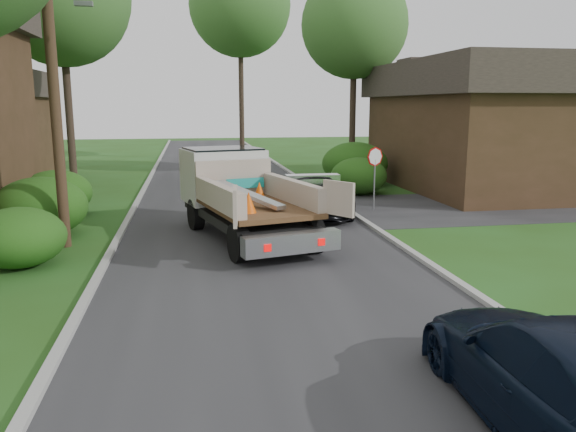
% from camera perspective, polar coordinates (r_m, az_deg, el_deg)
% --- Properties ---
extents(ground, '(120.00, 120.00, 0.00)m').
position_cam_1_polar(ground, '(12.59, -0.95, -7.57)').
color(ground, '#264B15').
rests_on(ground, ground).
extents(road, '(8.00, 90.00, 0.02)m').
position_cam_1_polar(road, '(22.23, -4.98, 0.66)').
color(road, '#28282B').
rests_on(road, ground).
extents(side_street, '(16.00, 7.00, 0.02)m').
position_cam_1_polar(side_street, '(25.30, 23.45, 1.05)').
color(side_street, '#28282B').
rests_on(side_street, ground).
extents(curb_left, '(0.20, 90.00, 0.12)m').
position_cam_1_polar(curb_left, '(22.26, -15.55, 0.44)').
color(curb_left, '#9E9E99').
rests_on(curb_left, ground).
extents(curb_right, '(0.20, 90.00, 0.12)m').
position_cam_1_polar(curb_right, '(22.93, 5.28, 1.11)').
color(curb_right, '#9E9E99').
rests_on(curb_right, ground).
extents(stop_sign, '(0.71, 0.32, 2.48)m').
position_cam_1_polar(stop_sign, '(22.06, 8.81, 5.14)').
color(stop_sign, slate).
rests_on(stop_sign, ground).
extents(utility_pole, '(2.42, 1.25, 10.00)m').
position_cam_1_polar(utility_pole, '(17.19, -22.81, 14.09)').
color(utility_pole, '#382619').
rests_on(utility_pole, ground).
extents(house_right, '(9.72, 12.96, 6.20)m').
position_cam_1_polar(house_right, '(29.76, 20.26, 8.79)').
color(house_right, '#3A2917').
rests_on(house_right, ground).
extents(hedge_left_a, '(2.34, 2.34, 1.53)m').
position_cam_1_polar(hedge_left_a, '(15.75, -25.71, -1.98)').
color(hedge_left_a, '#1B4710').
rests_on(hedge_left_a, ground).
extents(hedge_left_b, '(2.86, 2.86, 1.87)m').
position_cam_1_polar(hedge_left_b, '(19.12, -23.85, 0.84)').
color(hedge_left_b, '#1B4710').
rests_on(hedge_left_b, ground).
extents(hedge_left_c, '(2.60, 2.60, 1.70)m').
position_cam_1_polar(hedge_left_c, '(22.56, -22.50, 2.18)').
color(hedge_left_c, '#1B4710').
rests_on(hedge_left_c, ground).
extents(hedge_right_a, '(2.60, 2.60, 1.70)m').
position_cam_1_polar(hedge_right_a, '(26.13, 7.20, 4.06)').
color(hedge_right_a, '#1B4710').
rests_on(hedge_right_a, ground).
extents(hedge_right_b, '(3.38, 3.38, 2.21)m').
position_cam_1_polar(hedge_right_b, '(29.16, 6.81, 5.31)').
color(hedge_right_b, '#1B4710').
rests_on(hedge_right_b, ground).
extents(tree_right_far, '(6.00, 6.00, 11.50)m').
position_cam_1_polar(tree_right_far, '(33.42, 6.78, 18.72)').
color(tree_right_far, '#2D2119').
rests_on(tree_right_far, ground).
extents(tree_center_far, '(7.20, 7.20, 14.60)m').
position_cam_1_polar(tree_center_far, '(42.53, -4.90, 20.52)').
color(tree_center_far, '#2D2119').
rests_on(tree_center_far, ground).
extents(flatbed_truck, '(4.50, 7.46, 2.65)m').
position_cam_1_polar(flatbed_truck, '(18.01, -5.33, 2.81)').
color(flatbed_truck, black).
rests_on(flatbed_truck, ground).
extents(black_pickup, '(2.83, 5.38, 1.44)m').
position_cam_1_polar(black_pickup, '(21.09, 2.68, 2.09)').
color(black_pickup, black).
rests_on(black_pickup, ground).
extents(navy_suv, '(2.40, 5.26, 1.49)m').
position_cam_1_polar(navy_suv, '(8.01, 25.90, -14.36)').
color(navy_suv, black).
rests_on(navy_suv, ground).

